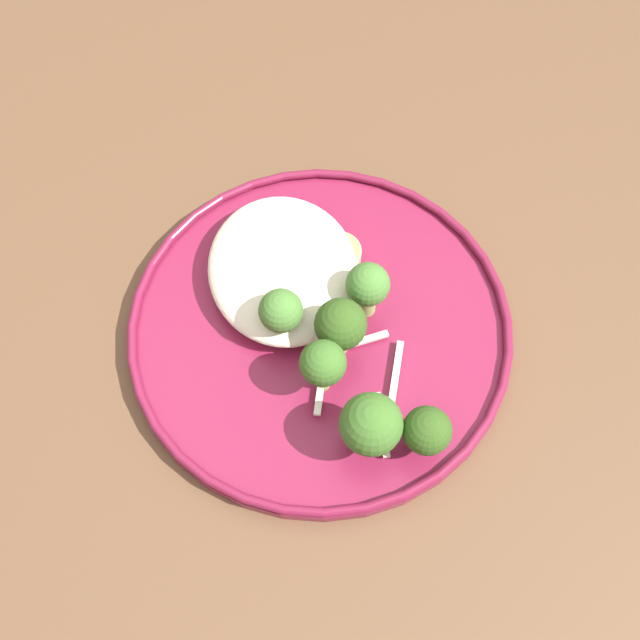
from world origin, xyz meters
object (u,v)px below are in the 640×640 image
Objects in this scene: broccoli_floret_near_rim at (340,325)px; broccoli_floret_small_sprig at (427,431)px; broccoli_floret_rear_charred at (281,313)px; broccoli_floret_right_tilted at (371,425)px; broccoli_floret_tall_stalk at (323,364)px; seared_scallop_left_edge at (345,295)px; seared_scallop_tiny_bay at (313,234)px; seared_scallop_rear_pale at (306,256)px; broccoli_floret_center_pile at (370,286)px; dinner_plate at (320,327)px; seared_scallop_front_small at (338,254)px; seared_scallop_tilted_round at (285,271)px; seared_scallop_half_hidden at (315,282)px.

broccoli_floret_small_sprig is (0.09, 0.04, -0.01)m from broccoli_floret_near_rim.
broccoli_floret_small_sprig is at bearing 36.66° from broccoli_floret_rear_charred.
broccoli_floret_tall_stalk is (-0.05, -0.02, 0.00)m from broccoli_floret_right_tilted.
seared_scallop_left_edge is 0.48× the size of broccoli_floret_tall_stalk.
broccoli_floret_near_rim and broccoli_floret_right_tilted have the same top height.
seared_scallop_tiny_bay is 0.10m from broccoli_floret_near_rim.
broccoli_floret_small_sprig is (0.01, 0.04, -0.01)m from broccoli_floret_right_tilted.
broccoli_floret_near_rim is (0.08, 0.01, 0.03)m from seared_scallop_rear_pale.
broccoli_floret_center_pile is (0.01, 0.02, 0.02)m from seared_scallop_left_edge.
seared_scallop_front_small is (-0.05, 0.03, 0.01)m from dinner_plate.
seared_scallop_front_small is at bearing 97.54° from seared_scallop_tilted_round.
seared_scallop_tilted_round is at bearing -43.57° from seared_scallop_tiny_bay.
seared_scallop_tilted_round is 0.07m from broccoli_floret_center_pile.
broccoli_floret_rear_charred is at bearing -116.88° from broccoli_floret_near_rim.
seared_scallop_tiny_bay is 0.08m from broccoli_floret_center_pile.
seared_scallop_tiny_bay is 0.06m from seared_scallop_left_edge.
seared_scallop_half_hidden reaches higher than seared_scallop_left_edge.
seared_scallop_tiny_bay is (-0.05, 0.01, -0.00)m from seared_scallop_half_hidden.
broccoli_floret_tall_stalk is at bearing 5.34° from seared_scallop_tilted_round.
seared_scallop_front_small is 0.04m from seared_scallop_left_edge.
dinner_plate is 9.48× the size of seared_scallop_tiny_bay.
broccoli_floret_rear_charred reaches higher than dinner_plate.
broccoli_floret_center_pile is 1.14× the size of broccoli_floret_small_sprig.
broccoli_floret_center_pile is at bearing 166.13° from broccoli_floret_right_tilted.
broccoli_floret_near_rim is 1.24× the size of broccoli_floret_small_sprig.
broccoli_floret_right_tilted reaches higher than seared_scallop_left_edge.
broccoli_floret_tall_stalk is at bearing -8.87° from seared_scallop_tiny_bay.
broccoli_floret_near_rim is (0.04, -0.01, 0.03)m from seared_scallop_left_edge.
seared_scallop_half_hidden is 0.54× the size of broccoli_floret_right_tilted.
seared_scallop_rear_pale is 0.54× the size of broccoli_floret_center_pile.
dinner_plate is 5.38× the size of broccoli_floret_rear_charred.
seared_scallop_tiny_bay is 0.57× the size of broccoli_floret_rear_charred.
broccoli_floret_tall_stalk reaches higher than seared_scallop_tiny_bay.
seared_scallop_rear_pale is 0.49× the size of broccoli_floret_right_tilted.
broccoli_floret_center_pile is (0.04, 0.06, 0.02)m from seared_scallop_tilted_round.
seared_scallop_half_hidden reaches higher than seared_scallop_rear_pale.
seared_scallop_rear_pale is (-0.01, 0.02, 0.00)m from seared_scallop_tilted_round.
seared_scallop_left_edge is (0.03, 0.04, -0.00)m from seared_scallop_tilted_round.
seared_scallop_tilted_round is (-0.05, -0.02, 0.01)m from dinner_plate.
seared_scallop_tilted_round is 0.05m from seared_scallop_left_edge.
seared_scallop_tiny_bay is (-0.03, 0.03, -0.00)m from seared_scallop_tilted_round.
seared_scallop_rear_pale is 0.94× the size of seared_scallop_tiny_bay.
seared_scallop_half_hidden is 0.05m from broccoli_floret_rear_charred.
broccoli_floret_rear_charred reaches higher than seared_scallop_front_small.
dinner_plate is 0.06m from broccoli_floret_tall_stalk.
seared_scallop_tiny_bay is at bearing 171.88° from dinner_plate.
broccoli_floret_right_tilted reaches higher than broccoli_floret_rear_charred.
broccoli_floret_rear_charred is (0.03, -0.03, 0.02)m from seared_scallop_half_hidden.
seared_scallop_left_edge is at bearing 108.93° from broccoli_floret_rear_charred.
seared_scallop_front_small is 1.34× the size of seared_scallop_left_edge.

